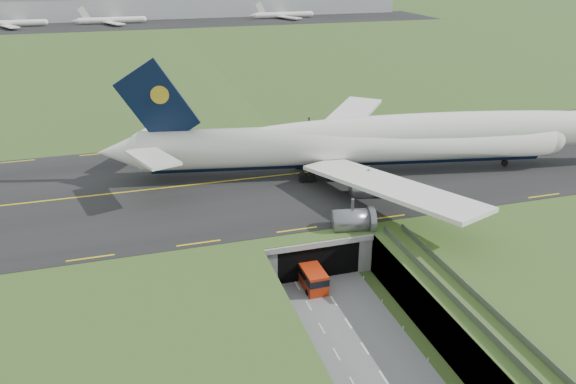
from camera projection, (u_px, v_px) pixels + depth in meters
name	position (u px, v px, depth m)	size (l,w,h in m)	color
ground	(339.00, 311.00, 72.22)	(900.00, 900.00, 0.00)	#385722
airfield_deck	(340.00, 291.00, 71.04)	(800.00, 800.00, 6.00)	gray
trench_road	(363.00, 347.00, 65.58)	(12.00, 75.00, 0.20)	slate
taxiway	(272.00, 176.00, 98.86)	(800.00, 44.00, 0.18)	black
tunnel_portal	(300.00, 231.00, 85.61)	(17.00, 22.30, 6.00)	gray
guideway	(514.00, 356.00, 56.19)	(3.00, 53.00, 7.05)	#A8A8A3
jumbo_jet	(393.00, 140.00, 99.07)	(104.63, 64.72, 21.76)	white
shuttle_tram	(310.00, 275.00, 77.25)	(2.97, 7.42, 3.01)	#B4280C
cargo_terminal	(154.00, 4.00, 330.20)	(320.00, 67.00, 15.60)	#B2B2B2
distant_hills	(223.00, 12.00, 469.18)	(700.00, 91.00, 60.00)	slate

